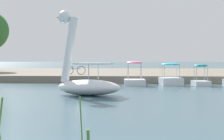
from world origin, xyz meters
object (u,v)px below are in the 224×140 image
object	(u,v)px
bicycle_parked	(75,70)
pedal_boat_teal	(201,79)
swan_boat	(86,79)
pedal_boat_cyan	(171,78)
pedal_boat_pink	(135,78)

from	to	relation	value
bicycle_parked	pedal_boat_teal	bearing A→B (deg)	-27.57
swan_boat	pedal_boat_cyan	distance (m)	9.72
swan_boat	pedal_boat_cyan	xyz separation A→B (m)	(4.62, 8.54, -0.34)
pedal_boat_cyan	swan_boat	bearing A→B (deg)	-118.39
pedal_boat_pink	pedal_boat_cyan	bearing A→B (deg)	11.20
swan_boat	pedal_boat_pink	distance (m)	8.36
pedal_boat_teal	pedal_boat_pink	xyz separation A→B (m)	(-4.38, -0.03, 0.02)
pedal_boat_teal	pedal_boat_cyan	xyz separation A→B (m)	(-1.95, 0.46, -0.01)
pedal_boat_pink	bicycle_parked	size ratio (longest dim) A/B	1.35
pedal_boat_cyan	bicycle_parked	world-z (taller)	pedal_boat_cyan
swan_boat	bicycle_parked	bearing A→B (deg)	101.51
pedal_boat_teal	swan_boat	bearing A→B (deg)	-129.06
pedal_boat_cyan	pedal_boat_teal	bearing A→B (deg)	-13.17
swan_boat	pedal_boat_teal	bearing A→B (deg)	50.94
pedal_boat_teal	pedal_boat_cyan	world-z (taller)	pedal_boat_cyan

